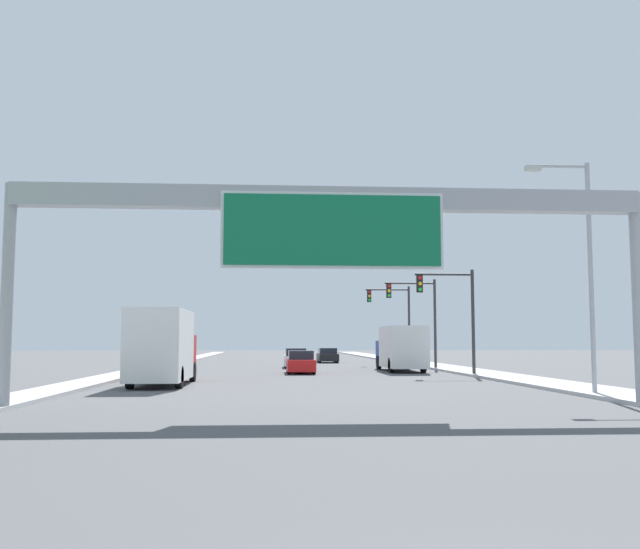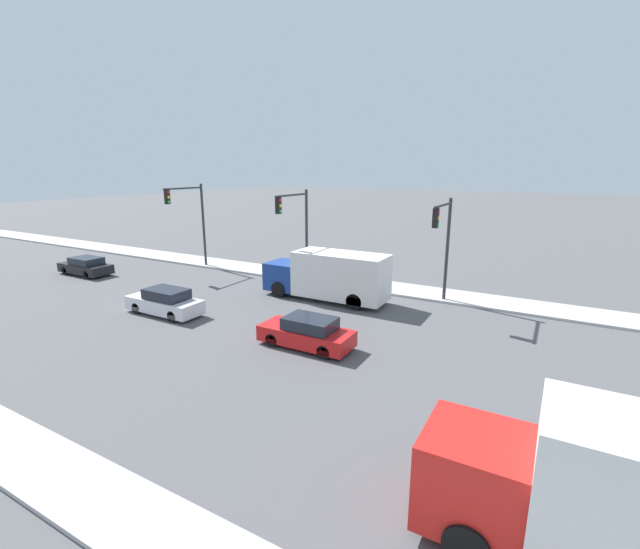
{
  "view_description": "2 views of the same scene",
  "coord_description": "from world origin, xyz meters",
  "px_view_note": "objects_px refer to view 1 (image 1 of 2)",
  "views": [
    {
      "loc": [
        -1.91,
        -4.26,
        2.11
      ],
      "look_at": [
        0.0,
        23.58,
        4.7
      ],
      "focal_mm": 40.0,
      "sensor_mm": 36.0,
      "label": 1
    },
    {
      "loc": [
        -15.87,
        32.2,
        8.08
      ],
      "look_at": [
        0.8,
        41.58,
        3.33
      ],
      "focal_mm": 24.0,
      "sensor_mm": 36.0,
      "label": 2
    }
  ],
  "objects_px": {
    "traffic_light_near_intersection": "(455,305)",
    "truck_box_secondary": "(163,348)",
    "sign_gantry": "(332,221)",
    "car_near_center": "(296,359)",
    "traffic_light_mid_block": "(420,309)",
    "street_lamp_right": "(583,258)",
    "truck_box_primary": "(401,348)",
    "car_far_center": "(301,363)",
    "traffic_light_far_intersection": "(396,313)",
    "car_far_right": "(328,356)"
  },
  "relations": [
    {
      "from": "sign_gantry",
      "to": "traffic_light_far_intersection",
      "type": "bearing_deg",
      "value": 77.21
    },
    {
      "from": "truck_box_primary",
      "to": "traffic_light_mid_block",
      "type": "height_order",
      "value": "traffic_light_mid_block"
    },
    {
      "from": "truck_box_primary",
      "to": "street_lamp_right",
      "type": "distance_m",
      "value": 22.69
    },
    {
      "from": "car_far_center",
      "to": "traffic_light_mid_block",
      "type": "bearing_deg",
      "value": 34.16
    },
    {
      "from": "car_far_center",
      "to": "car_far_right",
      "type": "relative_size",
      "value": 0.99
    },
    {
      "from": "car_near_center",
      "to": "truck_box_primary",
      "type": "xyz_separation_m",
      "value": [
        7.0,
        -6.85,
        0.86
      ]
    },
    {
      "from": "car_far_right",
      "to": "traffic_light_mid_block",
      "type": "relative_size",
      "value": 0.68
    },
    {
      "from": "car_far_center",
      "to": "sign_gantry",
      "type": "bearing_deg",
      "value": -90.0
    },
    {
      "from": "car_far_center",
      "to": "car_far_right",
      "type": "xyz_separation_m",
      "value": [
        3.5,
        22.28,
        -0.03
      ]
    },
    {
      "from": "traffic_light_far_intersection",
      "to": "car_far_right",
      "type": "bearing_deg",
      "value": 132.55
    },
    {
      "from": "car_near_center",
      "to": "street_lamp_right",
      "type": "distance_m",
      "value": 31.05
    },
    {
      "from": "car_near_center",
      "to": "truck_box_primary",
      "type": "distance_m",
      "value": 9.83
    },
    {
      "from": "sign_gantry",
      "to": "car_near_center",
      "type": "relative_size",
      "value": 4.36
    },
    {
      "from": "truck_box_primary",
      "to": "traffic_light_near_intersection",
      "type": "xyz_separation_m",
      "value": [
        2.16,
        -6.38,
        2.67
      ]
    },
    {
      "from": "truck_box_primary",
      "to": "car_far_right",
      "type": "bearing_deg",
      "value": 100.07
    },
    {
      "from": "traffic_light_near_intersection",
      "to": "car_near_center",
      "type": "bearing_deg",
      "value": 124.68
    },
    {
      "from": "car_far_right",
      "to": "traffic_light_near_intersection",
      "type": "bearing_deg",
      "value": -77.77
    },
    {
      "from": "truck_box_primary",
      "to": "truck_box_secondary",
      "type": "bearing_deg",
      "value": -134.11
    },
    {
      "from": "sign_gantry",
      "to": "truck_box_secondary",
      "type": "distance_m",
      "value": 14.51
    },
    {
      "from": "car_far_center",
      "to": "car_far_right",
      "type": "distance_m",
      "value": 22.55
    },
    {
      "from": "street_lamp_right",
      "to": "sign_gantry",
      "type": "bearing_deg",
      "value": -156.85
    },
    {
      "from": "sign_gantry",
      "to": "truck_box_primary",
      "type": "distance_m",
      "value": 27.71
    },
    {
      "from": "car_far_right",
      "to": "traffic_light_mid_block",
      "type": "bearing_deg",
      "value": -70.8
    },
    {
      "from": "traffic_light_near_intersection",
      "to": "street_lamp_right",
      "type": "relative_size",
      "value": 0.71
    },
    {
      "from": "truck_box_primary",
      "to": "traffic_light_far_intersection",
      "type": "height_order",
      "value": "traffic_light_far_intersection"
    },
    {
      "from": "traffic_light_near_intersection",
      "to": "truck_box_secondary",
      "type": "bearing_deg",
      "value": -153.48
    },
    {
      "from": "sign_gantry",
      "to": "car_near_center",
      "type": "distance_m",
      "value": 33.72
    },
    {
      "from": "car_far_center",
      "to": "traffic_light_far_intersection",
      "type": "distance_m",
      "value": 18.96
    },
    {
      "from": "truck_box_secondary",
      "to": "traffic_light_far_intersection",
      "type": "height_order",
      "value": "traffic_light_far_intersection"
    },
    {
      "from": "car_far_right",
      "to": "traffic_light_near_intersection",
      "type": "relative_size",
      "value": 0.7
    },
    {
      "from": "sign_gantry",
      "to": "truck_box_secondary",
      "type": "height_order",
      "value": "sign_gantry"
    },
    {
      "from": "sign_gantry",
      "to": "car_near_center",
      "type": "xyz_separation_m",
      "value": [
        0.0,
        33.32,
        -5.17
      ]
    },
    {
      "from": "car_far_center",
      "to": "truck_box_secondary",
      "type": "height_order",
      "value": "truck_box_secondary"
    },
    {
      "from": "truck_box_secondary",
      "to": "traffic_light_near_intersection",
      "type": "relative_size",
      "value": 1.27
    },
    {
      "from": "sign_gantry",
      "to": "traffic_light_near_intersection",
      "type": "relative_size",
      "value": 3.17
    },
    {
      "from": "car_far_center",
      "to": "truck_box_primary",
      "type": "relative_size",
      "value": 0.55
    },
    {
      "from": "sign_gantry",
      "to": "traffic_light_near_intersection",
      "type": "bearing_deg",
      "value": 65.49
    },
    {
      "from": "truck_box_primary",
      "to": "traffic_light_mid_block",
      "type": "xyz_separation_m",
      "value": [
        2.11,
        3.62,
        2.85
      ]
    },
    {
      "from": "truck_box_secondary",
      "to": "street_lamp_right",
      "type": "bearing_deg",
      "value": -24.38
    },
    {
      "from": "car_far_right",
      "to": "traffic_light_far_intersection",
      "type": "bearing_deg",
      "value": -47.45
    },
    {
      "from": "traffic_light_mid_block",
      "to": "car_far_right",
      "type": "bearing_deg",
      "value": 109.2
    },
    {
      "from": "car_near_center",
      "to": "car_far_center",
      "type": "bearing_deg",
      "value": -90.0
    },
    {
      "from": "traffic_light_mid_block",
      "to": "street_lamp_right",
      "type": "height_order",
      "value": "street_lamp_right"
    },
    {
      "from": "car_far_center",
      "to": "traffic_light_far_intersection",
      "type": "relative_size",
      "value": 0.64
    },
    {
      "from": "car_far_right",
      "to": "traffic_light_mid_block",
      "type": "xyz_separation_m",
      "value": [
        5.61,
        -16.1,
        3.76
      ]
    },
    {
      "from": "car_near_center",
      "to": "truck_box_primary",
      "type": "bearing_deg",
      "value": -44.39
    },
    {
      "from": "sign_gantry",
      "to": "car_near_center",
      "type": "bearing_deg",
      "value": 90.0
    },
    {
      "from": "sign_gantry",
      "to": "traffic_light_mid_block",
      "type": "distance_m",
      "value": 31.47
    },
    {
      "from": "car_near_center",
      "to": "sign_gantry",
      "type": "bearing_deg",
      "value": -90.0
    },
    {
      "from": "car_far_center",
      "to": "car_near_center",
      "type": "xyz_separation_m",
      "value": [
        0.0,
        9.41,
        0.02
      ]
    }
  ]
}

